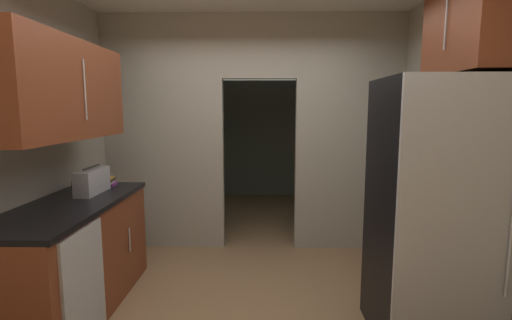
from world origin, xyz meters
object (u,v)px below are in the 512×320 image
Objects in this scene: boombox at (92,181)px; book_stack at (108,181)px; refrigerator at (431,213)px; dishwasher at (85,291)px.

boombox is 2.54× the size of book_stack.
dishwasher is at bearing -175.13° from refrigerator.
dishwasher is 5.08× the size of book_stack.
refrigerator is at bearing -12.90° from boombox.
refrigerator reaches higher than dishwasher.
boombox is (-0.30, 0.83, 0.61)m from dishwasher.
refrigerator is 2.90m from book_stack.
book_stack is (-2.74, 0.97, 0.03)m from refrigerator.
refrigerator reaches higher than boombox.
refrigerator is at bearing 4.87° from dishwasher.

